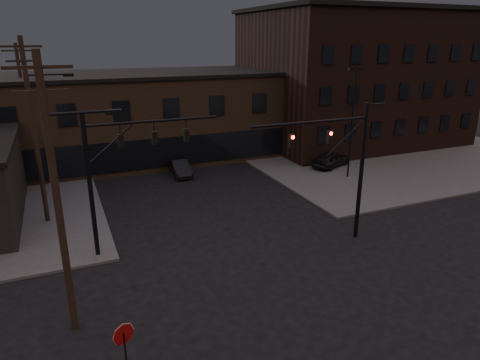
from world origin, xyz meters
name	(u,v)px	position (x,y,z in m)	size (l,w,h in m)	color
ground	(301,301)	(0.00, 0.00, 0.00)	(140.00, 140.00, 0.00)	black
sidewalk_ne	(370,147)	(22.00, 22.00, 0.07)	(30.00, 30.00, 0.15)	#474744
building_row	(157,116)	(0.00, 28.00, 4.00)	(40.00, 12.00, 8.00)	#4E3A29
building_right	(353,79)	(22.00, 26.00, 7.00)	(22.00, 16.00, 14.00)	black
traffic_signal_near	(346,159)	(5.36, 4.50, 4.93)	(7.12, 0.24, 8.00)	black
traffic_signal_far	(114,166)	(-6.72, 8.00, 5.01)	(7.12, 0.24, 8.00)	black
stop_sign	(124,341)	(-8.00, -1.99, 1.84)	(0.72, 0.33, 2.48)	black
utility_pole_near	(58,194)	(-9.43, 2.00, 5.87)	(3.70, 0.28, 11.00)	black
utility_pole_mid	(35,129)	(-10.44, 14.00, 6.13)	(3.70, 0.28, 11.50)	black
utility_pole_far	(25,108)	(-11.50, 26.00, 5.78)	(2.20, 0.28, 11.00)	black
lot_light_a	(353,114)	(13.00, 14.00, 5.51)	(1.50, 0.28, 9.14)	black
lot_light_b	(371,102)	(19.00, 19.00, 5.51)	(1.50, 0.28, 9.14)	black
parked_car_lot_a	(331,159)	(13.38, 17.05, 0.88)	(1.73, 4.29, 1.46)	black
parked_car_lot_b	(314,146)	(14.92, 22.22, 0.80)	(1.83, 4.49, 1.30)	silver
car_crossing	(180,168)	(0.15, 20.51, 0.66)	(1.40, 4.01, 1.32)	black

